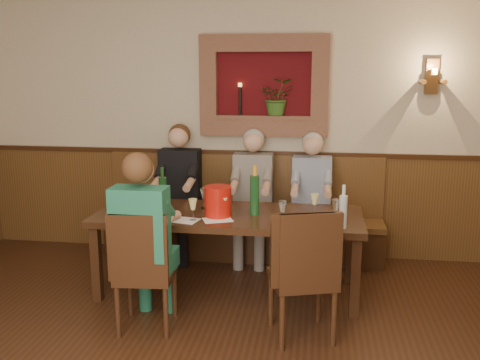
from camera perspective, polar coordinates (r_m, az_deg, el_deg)
The scene contains 30 objects.
room_shell at distance 2.86m, azimuth -7.54°, elevation 8.70°, with size 6.04×6.04×2.82m.
wainscoting at distance 3.21m, azimuth -6.88°, elevation -15.19°, with size 6.02×6.02×1.15m.
wall_niche at distance 5.72m, azimuth 2.93°, elevation 9.55°, with size 1.36×0.30×1.06m.
wall_sconce at distance 5.79m, azimuth 19.79°, elevation 10.26°, with size 0.25×0.20×0.35m.
dining_table at distance 4.86m, azimuth -1.25°, elevation -4.41°, with size 2.40×0.90×0.75m.
bench at distance 5.85m, azimuth 0.28°, elevation -5.10°, with size 3.00×0.45×1.11m.
chair_near_left at distance 4.39m, azimuth -9.97°, elevation -11.86°, with size 0.47×0.47×0.99m.
chair_near_right at distance 4.21m, azimuth 6.65°, elevation -12.60°, with size 0.57×0.57×1.04m.
person_bench_left at distance 5.81m, azimuth -6.56°, elevation -2.51°, with size 0.43×0.53×1.45m.
person_bench_mid at distance 5.67m, azimuth 1.31°, elevation -2.98°, with size 0.41×0.51×1.41m.
person_bench_right at distance 5.63m, azimuth 7.55°, elevation -3.30°, with size 0.40×0.50×1.39m.
person_chair_front at distance 4.29m, azimuth -10.07°, elevation -8.00°, with size 0.42×0.52×1.43m.
spittoon_bucket at distance 4.71m, azimuth -2.36°, elevation -2.29°, with size 0.24×0.24×0.27m, color red.
wine_bottle_green_a at distance 4.76m, azimuth 1.58°, elevation -1.51°, with size 0.09×0.09×0.45m.
wine_bottle_green_b at distance 4.97m, azimuth -8.23°, elevation -1.34°, with size 0.08×0.08×0.40m.
water_bottle at distance 4.44m, azimuth 10.94°, elevation -3.25°, with size 0.09×0.09×0.36m.
tasting_sheet_a at distance 4.96m, azimuth -10.62°, elevation -3.37°, with size 0.31×0.22×0.00m, color white.
tasting_sheet_b at distance 4.63m, azimuth -2.40°, elevation -4.26°, with size 0.25×0.18×0.00m, color white.
tasting_sheet_c at distance 4.63m, azimuth 8.96°, elevation -4.41°, with size 0.27×0.20×0.00m, color white.
tasting_sheet_d at distance 4.65m, azimuth -6.11°, elevation -4.27°, with size 0.27×0.19×0.00m, color white.
wine_glass_0 at distance 4.75m, azimuth -8.02°, elevation -2.80°, with size 0.08×0.08×0.19m, color #FFF798, non-canonical shape.
wine_glass_1 at distance 5.01m, azimuth -3.86°, elevation -1.92°, with size 0.08×0.08×0.19m, color white, non-canonical shape.
wine_glass_2 at distance 4.53m, azimuth 4.57°, elevation -3.42°, with size 0.08×0.08×0.19m, color white, non-canonical shape.
wine_glass_3 at distance 5.12m, azimuth -9.23°, elevation -1.76°, with size 0.08×0.08×0.19m, color white, non-canonical shape.
wine_glass_4 at distance 4.65m, azimuth 10.16°, elevation -3.20°, with size 0.08×0.08×0.19m, color white, non-canonical shape.
wine_glass_5 at distance 4.89m, azimuth -12.10°, elevation -2.51°, with size 0.08×0.08×0.19m, color #FFF798, non-canonical shape.
wine_glass_6 at distance 4.66m, azimuth -1.77°, elevation -2.98°, with size 0.08×0.08×0.19m, color #FFF798, non-canonical shape.
wine_glass_7 at distance 4.81m, azimuth 7.95°, elevation -2.60°, with size 0.08×0.08×0.19m, color #FFF798, non-canonical shape.
wine_glass_8 at distance 4.86m, azimuth 1.68°, elevation -2.34°, with size 0.08×0.08×0.19m, color #FFF798, non-canonical shape.
wine_glass_9 at distance 4.61m, azimuth -5.04°, elevation -3.18°, with size 0.08×0.08×0.19m, color #FFF798, non-canonical shape.
Camera 1 is at (0.77, -2.75, 2.05)m, focal length 40.00 mm.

